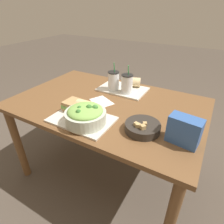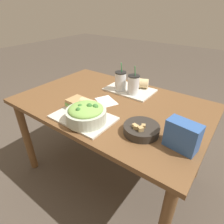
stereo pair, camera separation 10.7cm
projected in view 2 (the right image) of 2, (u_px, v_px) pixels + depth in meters
name	position (u px, v px, depth m)	size (l,w,h in m)	color
ground_plane	(112.00, 171.00, 1.72)	(12.00, 12.00, 0.00)	#4C4238
dining_table	(112.00, 113.00, 1.40)	(1.36, 0.89, 0.71)	brown
tray_near	(83.00, 118.00, 1.16)	(0.38, 0.25, 0.01)	beige
tray_far	(130.00, 90.00, 1.53)	(0.38, 0.25, 0.01)	beige
salad_bowl	(86.00, 113.00, 1.10)	(0.24, 0.24, 0.12)	beige
soup_bowl	(141.00, 129.00, 1.03)	(0.20, 0.20, 0.07)	#2D2823
sandwich_near	(78.00, 104.00, 1.24)	(0.14, 0.12, 0.06)	tan
baguette_near	(88.00, 105.00, 1.22)	(0.12, 0.09, 0.08)	#DBBC84
baguette_far	(142.00, 83.00, 1.53)	(0.13, 0.11, 0.08)	#DBBC84
drink_cup_dark	(120.00, 82.00, 1.48)	(0.09, 0.09, 0.22)	silver
drink_cup_red	(133.00, 85.00, 1.42)	(0.09, 0.09, 0.22)	silver
chip_bag	(182.00, 136.00, 0.90)	(0.17, 0.10, 0.15)	#335BA3
napkin_folded	(106.00, 101.00, 1.36)	(0.20, 0.18, 0.00)	white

